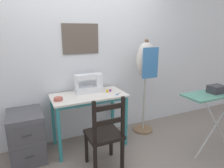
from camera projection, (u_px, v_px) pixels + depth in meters
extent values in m
plane|color=gray|center=(97.00, 154.00, 2.73)|extent=(14.00, 14.00, 0.00)
cube|color=silver|center=(80.00, 55.00, 2.91)|extent=(10.00, 0.05, 2.55)
cube|color=brown|center=(81.00, 39.00, 2.82)|extent=(0.52, 0.02, 0.42)
cube|color=silver|center=(89.00, 96.00, 2.76)|extent=(1.02, 0.53, 0.02)
cube|color=teal|center=(94.00, 103.00, 2.57)|extent=(0.94, 0.03, 0.04)
cube|color=teal|center=(59.00, 135.00, 2.47)|extent=(0.04, 0.04, 0.74)
cube|color=teal|center=(126.00, 121.00, 2.85)|extent=(0.04, 0.04, 0.74)
cube|color=teal|center=(53.00, 121.00, 2.86)|extent=(0.04, 0.04, 0.74)
cube|color=teal|center=(112.00, 110.00, 3.24)|extent=(0.04, 0.04, 0.74)
cube|color=white|center=(89.00, 89.00, 2.86)|extent=(0.38, 0.17, 0.08)
cube|color=white|center=(98.00, 80.00, 2.88)|extent=(0.09, 0.15, 0.18)
cube|color=white|center=(87.00, 77.00, 2.80)|extent=(0.34, 0.13, 0.07)
cube|color=white|center=(76.00, 84.00, 2.76)|extent=(0.04, 0.10, 0.11)
cylinder|color=#B22D2D|center=(101.00, 79.00, 2.91)|extent=(0.02, 0.06, 0.06)
cylinder|color=#99999E|center=(98.00, 73.00, 2.86)|extent=(0.01, 0.01, 0.02)
cylinder|color=#B25647|center=(58.00, 99.00, 2.52)|extent=(0.11, 0.11, 0.04)
cylinder|color=brown|center=(58.00, 98.00, 2.52)|extent=(0.09, 0.09, 0.01)
cube|color=silver|center=(118.00, 93.00, 2.80)|extent=(0.07, 0.07, 0.00)
cube|color=silver|center=(119.00, 93.00, 2.80)|extent=(0.08, 0.05, 0.00)
torus|color=#2870B7|center=(117.00, 95.00, 2.75)|extent=(0.03, 0.03, 0.01)
torus|color=#2870B7|center=(117.00, 95.00, 2.75)|extent=(0.03, 0.03, 0.01)
cylinder|color=yellow|center=(107.00, 91.00, 2.85)|extent=(0.03, 0.03, 0.04)
cylinder|color=beige|center=(107.00, 90.00, 2.84)|extent=(0.04, 0.04, 0.00)
cylinder|color=beige|center=(107.00, 92.00, 2.85)|extent=(0.04, 0.04, 0.00)
cylinder|color=purple|center=(110.00, 90.00, 2.90)|extent=(0.03, 0.03, 0.04)
cylinder|color=beige|center=(110.00, 89.00, 2.89)|extent=(0.04, 0.04, 0.00)
cylinder|color=beige|center=(110.00, 91.00, 2.90)|extent=(0.04, 0.04, 0.00)
cube|color=black|center=(104.00, 134.00, 2.38)|extent=(0.40, 0.38, 0.04)
cube|color=black|center=(86.00, 148.00, 2.51)|extent=(0.04, 0.04, 0.41)
cube|color=black|center=(111.00, 141.00, 2.65)|extent=(0.04, 0.04, 0.41)
cube|color=black|center=(95.00, 162.00, 2.23)|extent=(0.04, 0.04, 0.41)
cube|color=black|center=(122.00, 155.00, 2.37)|extent=(0.04, 0.04, 0.41)
cube|color=black|center=(94.00, 123.00, 2.10)|extent=(0.04, 0.04, 0.48)
cube|color=black|center=(123.00, 117.00, 2.24)|extent=(0.04, 0.04, 0.48)
cube|color=black|center=(109.00, 107.00, 2.13)|extent=(0.34, 0.02, 0.06)
cube|color=black|center=(109.00, 122.00, 2.18)|extent=(0.34, 0.02, 0.06)
cube|color=#4C4C51|center=(27.00, 136.00, 2.56)|extent=(0.42, 0.52, 0.64)
cube|color=#46464B|center=(27.00, 135.00, 2.30)|extent=(0.38, 0.01, 0.23)
cube|color=#333338|center=(27.00, 136.00, 2.29)|extent=(0.10, 0.01, 0.02)
cube|color=#46464B|center=(29.00, 157.00, 2.37)|extent=(0.38, 0.01, 0.23)
cube|color=#333338|center=(29.00, 157.00, 2.36)|extent=(0.10, 0.01, 0.02)
cylinder|color=#846647|center=(143.00, 129.00, 3.36)|extent=(0.32, 0.32, 0.03)
cylinder|color=#ADA89E|center=(144.00, 101.00, 3.23)|extent=(0.03, 0.03, 0.97)
ellipsoid|color=beige|center=(146.00, 60.00, 3.06)|extent=(0.32, 0.23, 0.55)
sphere|color=brown|center=(147.00, 41.00, 2.98)|extent=(0.06, 0.06, 0.06)
cube|color=teal|center=(150.00, 63.00, 2.96)|extent=(0.27, 0.01, 0.46)
cube|color=#518E7A|center=(221.00, 93.00, 2.52)|extent=(1.08, 0.31, 0.02)
cylinder|color=#B7B7BC|center=(216.00, 124.00, 2.64)|extent=(0.66, 0.02, 0.87)
cylinder|color=#B7B7BC|center=(216.00, 124.00, 2.64)|extent=(0.66, 0.02, 0.87)
cube|color=#333338|center=(216.00, 89.00, 2.46)|extent=(0.19, 0.14, 0.09)
cube|color=#38383D|center=(217.00, 86.00, 2.45)|extent=(0.20, 0.14, 0.01)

